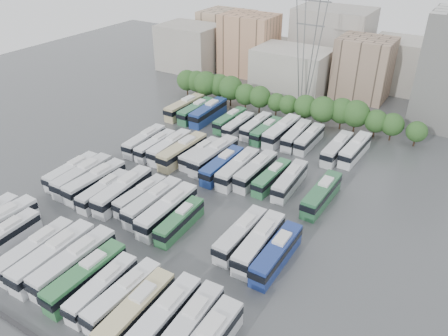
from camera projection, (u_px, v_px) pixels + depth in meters
The scene contains 51 objects.
ground at pixel (182, 199), 77.40m from camera, with size 220.00×220.00×0.00m, color #424447.
parapet at pixel (21, 328), 52.99m from camera, with size 56.00×0.50×0.50m, color #2D2D30.
tree_line at pixel (275, 99), 107.22m from camera, with size 64.85×7.72×8.13m.
city_buildings at pixel (304, 53), 129.69m from camera, with size 102.00×35.00×20.00m.
electricity_pylon at pixel (309, 35), 103.89m from camera, with size 9.00×6.91×33.83m.
bus_r0_s2 at pixel (4, 237), 65.31m from camera, with size 3.02×11.99×3.74m.
bus_r0_s4 at pixel (36, 250), 62.64m from camera, with size 3.19×12.76×3.98m.
bus_r0_s5 at pixel (54, 256), 61.28m from camera, with size 3.35×13.77×4.30m.
bus_r0_s6 at pixel (74, 262), 60.23m from camera, with size 3.04×13.60×4.26m.
bus_r0_s7 at pixel (86, 276), 58.06m from camera, with size 3.06×12.87×4.02m.
bus_r0_s8 at pixel (102, 288), 56.53m from camera, with size 2.90×11.60×3.62m.
bus_r0_s9 at pixel (123, 296), 55.32m from camera, with size 3.03×12.09×3.77m.
bus_r0_s10 at pixel (136, 311), 53.05m from camera, with size 3.04×12.72×3.97m.
bus_r0_s11 at pixel (164, 317), 52.25m from camera, with size 3.10×12.78×3.99m.
bus_r0_s12 at pixel (189, 326), 51.15m from camera, with size 3.34×12.57×3.91m.
bus_r1_s0 at pixel (72, 171), 82.02m from camera, with size 2.83×11.81×3.69m.
bus_r1_s1 at pixel (83, 176), 80.31m from camera, with size 3.14×13.03×4.07m.
bus_r1_s2 at pixel (95, 181), 78.70m from camera, with size 3.27×12.96×4.04m.
bus_r1_s3 at pixel (104, 191), 76.45m from camera, with size 2.89×11.46×3.57m.
bus_r1_s4 at pixel (123, 191), 75.91m from camera, with size 3.55×13.35×4.15m.
bus_r1_s5 at pixel (141, 196), 75.10m from camera, with size 2.87×11.33×3.53m.
bus_r1_s6 at pixel (153, 202), 73.05m from camera, with size 2.97×12.83×4.01m.
bus_r1_s7 at pixel (167, 210), 70.89m from camera, with size 3.00×13.36×4.18m.
bus_r1_s8 at pixel (180, 221), 69.01m from camera, with size 2.82×11.11×3.46m.
bus_r1_s11 at pixel (241, 234), 65.84m from camera, with size 2.89×12.24×3.83m.
bus_r1_s12 at pixel (259, 243), 64.01m from camera, with size 3.21×12.99×4.05m.
bus_r1_s13 at pixel (277, 254), 62.04m from camera, with size 2.76×12.47×3.91m.
bus_r2_s1 at pixel (145, 141), 93.08m from camera, with size 3.12×12.02×3.74m.
bus_r2_s2 at pixel (156, 145), 91.47m from camera, with size 2.59×11.32×3.54m.
bus_r2_s3 at pixel (170, 147), 90.47m from camera, with size 2.97×12.44×3.89m.
bus_r2_s4 at pixel (183, 151), 88.60m from camera, with size 3.31×13.35×4.16m.
bus_r2_s5 at pixel (200, 153), 88.37m from camera, with size 2.99×11.38×3.54m.
bus_r2_s6 at pixel (214, 155), 86.93m from camera, with size 3.64×13.67×4.25m.
bus_r2_s7 at pixel (222, 165), 83.82m from camera, with size 2.74×12.41×3.89m.
bus_r2_s8 at pixel (238, 168), 82.66m from camera, with size 2.95×12.83×4.01m.
bus_r2_s9 at pixel (256, 170), 82.08m from camera, with size 3.04×12.59×3.93m.
bus_r2_s10 at pixel (272, 177), 80.40m from camera, with size 2.96×11.28×3.51m.
bus_r2_s11 at pixel (290, 180), 79.24m from camera, with size 3.02×11.92×3.71m.
bus_r2_s13 at pixel (322, 194), 75.15m from camera, with size 3.04×12.61×3.94m.
bus_r3_s0 at pixel (185, 107), 108.82m from camera, with size 3.36×13.08×4.07m.
bus_r3_s1 at pixel (196, 111), 107.11m from camera, with size 2.89×12.43×3.89m.
bus_r3_s2 at pixel (208, 112), 105.94m from camera, with size 3.22×13.41×4.19m.
bus_r3_s4 at pixel (230, 120), 102.62m from camera, with size 2.80×11.38×3.55m.
bus_r3_s5 at pixel (238, 125), 100.25m from camera, with size 2.50×11.04×3.46m.
bus_r3_s6 at pixel (256, 126), 99.83m from camera, with size 2.58×11.35×3.55m.
bus_r3_s7 at pixel (266, 131), 97.68m from camera, with size 2.82×11.28×3.51m.
bus_r3_s8 at pixel (281, 131), 96.62m from camera, with size 3.35×13.49×4.21m.
bus_r3_s9 at pixel (296, 135), 95.43m from camera, with size 2.94×12.02×3.75m.
bus_r3_s10 at pixel (309, 139), 94.12m from camera, with size 2.62×11.53×3.61m.
bus_r3_s12 at pixel (337, 148), 89.86m from camera, with size 2.99×12.45×3.89m.
bus_r3_s13 at pixel (355, 149), 89.57m from camera, with size 3.35×12.56×3.90m.
Camera 1 is at (39.91, -50.71, 43.73)m, focal length 35.00 mm.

